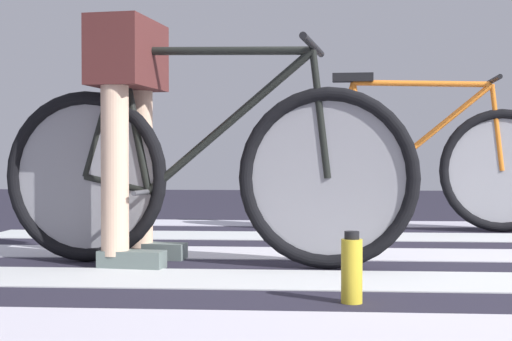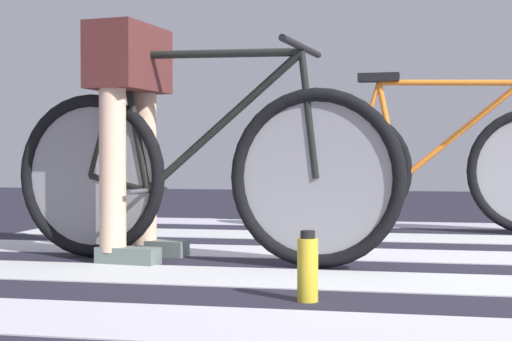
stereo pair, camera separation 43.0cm
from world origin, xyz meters
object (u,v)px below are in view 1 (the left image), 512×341
object	(u,v)px
cyclist_1_of_2	(129,106)
water_bottle	(352,269)
bicycle_2_of_2	(412,166)
bicycle_1_of_2	(201,171)

from	to	relation	value
cyclist_1_of_2	water_bottle	size ratio (longest dim) A/B	4.60
bicycle_2_of_2	water_bottle	distance (m)	2.32
bicycle_1_of_2	cyclist_1_of_2	world-z (taller)	cyclist_1_of_2
cyclist_1_of_2	bicycle_2_of_2	size ratio (longest dim) A/B	0.58
cyclist_1_of_2	water_bottle	xyz separation A→B (m)	(0.88, -0.81, -0.55)
cyclist_1_of_2	water_bottle	distance (m)	1.31
bicycle_2_of_2	water_bottle	world-z (taller)	bicycle_2_of_2
bicycle_2_of_2	bicycle_1_of_2	bearing A→B (deg)	-121.46
cyclist_1_of_2	bicycle_2_of_2	distance (m)	1.99
bicycle_1_of_2	cyclist_1_of_2	xyz separation A→B (m)	(-0.31, 0.04, 0.26)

